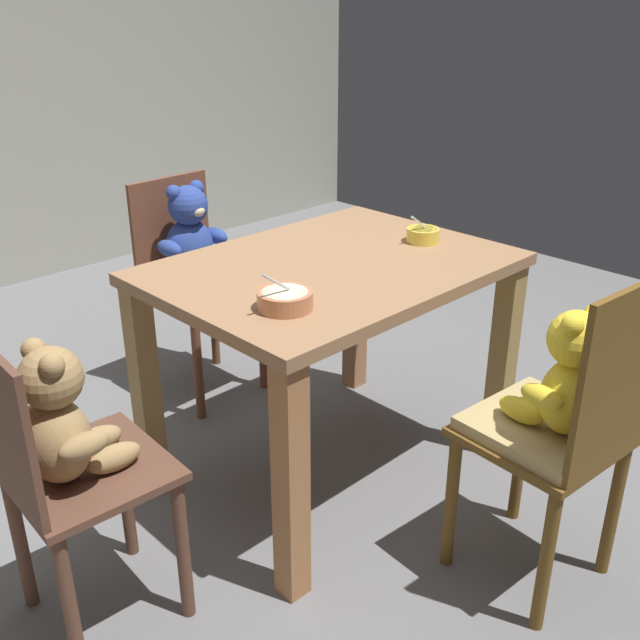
% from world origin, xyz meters
% --- Properties ---
extents(ground_plane, '(5.20, 5.20, 0.04)m').
position_xyz_m(ground_plane, '(0.00, 0.00, -0.02)').
color(ground_plane, slate).
extents(dining_table, '(1.09, 0.80, 0.76)m').
position_xyz_m(dining_table, '(0.00, 0.00, 0.62)').
color(dining_table, '#946A48').
rests_on(dining_table, ground_plane).
extents(teddy_chair_near_front, '(0.41, 0.40, 0.93)m').
position_xyz_m(teddy_chair_near_front, '(0.05, -0.79, 0.55)').
color(teddy_chair_near_front, brown).
rests_on(teddy_chair_near_front, ground_plane).
extents(teddy_chair_far_center, '(0.41, 0.39, 0.87)m').
position_xyz_m(teddy_chair_far_center, '(0.02, 0.79, 0.57)').
color(teddy_chair_far_center, brown).
rests_on(teddy_chair_far_center, ground_plane).
extents(teddy_chair_near_left, '(0.38, 0.39, 0.85)m').
position_xyz_m(teddy_chair_near_left, '(-0.94, -0.04, 0.55)').
color(teddy_chair_near_left, brown).
rests_on(teddy_chair_near_left, ground_plane).
extents(porridge_bowl_terracotta_near_left, '(0.16, 0.15, 0.12)m').
position_xyz_m(porridge_bowl_terracotta_near_left, '(-0.35, -0.17, 0.79)').
color(porridge_bowl_terracotta_near_left, '#BC744E').
rests_on(porridge_bowl_terracotta_near_left, dining_table).
extents(porridge_bowl_yellow_near_right, '(0.12, 0.11, 0.10)m').
position_xyz_m(porridge_bowl_yellow_near_right, '(0.37, -0.07, 0.78)').
color(porridge_bowl_yellow_near_right, yellow).
rests_on(porridge_bowl_yellow_near_right, dining_table).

